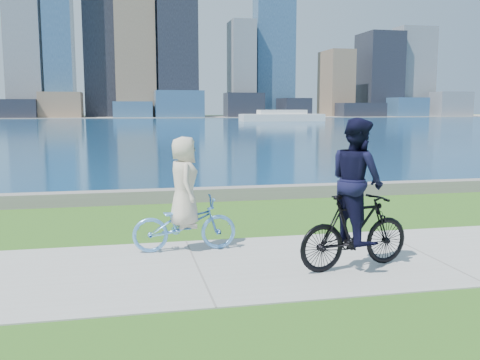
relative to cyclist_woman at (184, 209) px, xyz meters
name	(u,v)px	position (x,y,z in m)	size (l,w,h in m)	color
ground	(198,269)	(0.09, -1.10, -0.78)	(320.00, 320.00, 0.00)	#2A5917
concrete_path	(198,268)	(0.09, -1.10, -0.77)	(80.00, 3.50, 0.02)	#9FA09A
seawall	(168,196)	(0.09, 5.10, -0.60)	(90.00, 0.50, 0.35)	slate
bay_water	(133,124)	(0.09, 70.90, -0.77)	(320.00, 131.00, 0.01)	navy
far_shore	(129,117)	(0.09, 128.90, -0.72)	(320.00, 30.00, 0.12)	gray
city_skyline	(108,26)	(-4.46, 128.16, 21.25)	(175.71, 22.13, 76.00)	slate
ferry_far	(282,117)	(26.53, 83.35, 0.06)	(14.94, 4.27, 2.03)	silver
cyclist_woman	(184,209)	(0.00, 0.00, 0.00)	(0.67, 1.86, 2.04)	#60A3EB
cyclist_man	(356,206)	(2.54, -1.63, 0.25)	(0.96, 2.07, 2.40)	black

